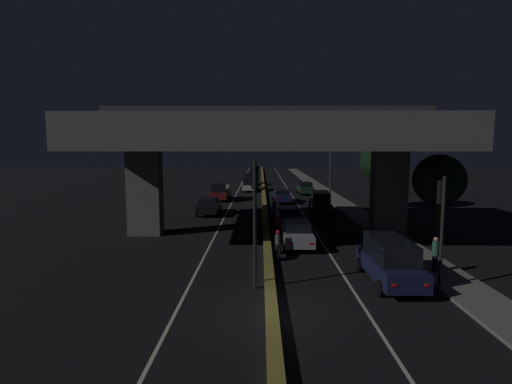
{
  "coord_description": "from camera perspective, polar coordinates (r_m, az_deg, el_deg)",
  "views": [
    {
      "loc": [
        -0.4,
        -13.62,
        5.87
      ],
      "look_at": [
        -0.83,
        25.29,
        1.45
      ],
      "focal_mm": 28.0,
      "sensor_mm": 36.0,
      "label": 1
    }
  ],
  "objects": [
    {
      "name": "car_grey_third",
      "position": [
        29.6,
        4.75,
        -3.55
      ],
      "size": [
        1.89,
        4.74,
        1.46
      ],
      "rotation": [
        0.0,
        0.0,
        1.57
      ],
      "color": "#515459",
      "rests_on": "ground_plane"
    },
    {
      "name": "motorcycle_red_filtering_mid",
      "position": [
        27.41,
        3.13,
        -4.63
      ],
      "size": [
        0.34,
        1.84,
        1.38
      ],
      "rotation": [
        0.0,
        0.0,
        1.49
      ],
      "color": "black",
      "rests_on": "ground_plane"
    },
    {
      "name": "pedestrian_on_sidewalk",
      "position": [
        20.32,
        24.24,
        -8.09
      ],
      "size": [
        0.3,
        0.3,
        1.63
      ],
      "color": "black",
      "rests_on": "sidewalk_right"
    },
    {
      "name": "car_dark_blue_lead",
      "position": [
        18.39,
        18.51,
        -9.17
      ],
      "size": [
        1.91,
        4.79,
        1.92
      ],
      "rotation": [
        0.0,
        0.0,
        1.58
      ],
      "color": "#141938",
      "rests_on": "ground_plane"
    },
    {
      "name": "ground_plane",
      "position": [
        14.83,
        2.22,
        -16.83
      ],
      "size": [
        200.0,
        200.0,
        0.0
      ],
      "primitive_type": "plane",
      "color": "black"
    },
    {
      "name": "car_dark_green_sixth",
      "position": [
        49.95,
        7.02,
        0.58
      ],
      "size": [
        1.98,
        4.43,
        1.51
      ],
      "rotation": [
        0.0,
        0.0,
        1.62
      ],
      "color": "black",
      "rests_on": "ground_plane"
    },
    {
      "name": "lane_line_left_inner",
      "position": [
        49.06,
        -2.89,
        -0.39
      ],
      "size": [
        0.12,
        126.0,
        0.0
      ],
      "primitive_type": "cube",
      "color": "beige",
      "rests_on": "ground_plane"
    },
    {
      "name": "car_dark_red_fourth",
      "position": [
        35.66,
        9.16,
        -1.41
      ],
      "size": [
        2.03,
        4.07,
        1.94
      ],
      "rotation": [
        0.0,
        0.0,
        1.52
      ],
      "color": "#591414",
      "rests_on": "ground_plane"
    },
    {
      "name": "street_lamp",
      "position": [
        44.81,
        10.24,
        4.81
      ],
      "size": [
        2.22,
        0.32,
        7.85
      ],
      "color": "#2D2D30",
      "rests_on": "ground_plane"
    },
    {
      "name": "lane_line_right_inner",
      "position": [
        49.12,
        5.09,
        -0.4
      ],
      "size": [
        0.12,
        126.0,
        0.0
      ],
      "primitive_type": "cube",
      "color": "beige",
      "rests_on": "ground_plane"
    },
    {
      "name": "median_divider",
      "position": [
        48.95,
        1.1,
        -0.23
      ],
      "size": [
        0.44,
        126.0,
        0.29
      ],
      "primitive_type": "cube",
      "color": "olive",
      "rests_on": "ground_plane"
    },
    {
      "name": "car_white_third_oncoming",
      "position": [
        53.02,
        -1.06,
        1.18
      ],
      "size": [
        2.04,
        4.69,
        1.86
      ],
      "rotation": [
        0.0,
        0.0,
        -1.53
      ],
      "color": "silver",
      "rests_on": "ground_plane"
    },
    {
      "name": "car_black_lead_oncoming",
      "position": [
        35.11,
        -6.75,
        -2.0
      ],
      "size": [
        2.01,
        4.38,
        1.39
      ],
      "rotation": [
        0.0,
        0.0,
        -1.55
      ],
      "color": "black",
      "rests_on": "ground_plane"
    },
    {
      "name": "elevated_overpass",
      "position": [
        26.27,
        1.52,
        7.74
      ],
      "size": [
        21.63,
        13.62,
        8.49
      ],
      "color": "#5B5956",
      "rests_on": "ground_plane"
    },
    {
      "name": "sidewalk_right",
      "position": [
        42.85,
        11.92,
        -1.44
      ],
      "size": [
        2.16,
        126.0,
        0.13
      ],
      "primitive_type": "cube",
      "color": "slate",
      "rests_on": "ground_plane"
    },
    {
      "name": "motorcycle_blue_filtering_far",
      "position": [
        32.96,
        2.61,
        -2.7
      ],
      "size": [
        0.32,
        1.99,
        1.44
      ],
      "rotation": [
        0.0,
        0.0,
        1.56
      ],
      "color": "black",
      "rests_on": "ground_plane"
    },
    {
      "name": "car_dark_green_fourth_oncoming",
      "position": [
        61.73,
        -0.81,
        1.86
      ],
      "size": [
        2.05,
        4.23,
        1.73
      ],
      "rotation": [
        0.0,
        0.0,
        -1.53
      ],
      "color": "black",
      "rests_on": "ground_plane"
    },
    {
      "name": "roadside_tree_kerbside_mid",
      "position": [
        39.55,
        17.88,
        4.29
      ],
      "size": [
        4.61,
        4.61,
        6.88
      ],
      "color": "#38281C",
      "rests_on": "ground_plane"
    },
    {
      "name": "car_dark_blue_fifth",
      "position": [
        42.35,
        3.71,
        -0.54
      ],
      "size": [
        2.04,
        4.7,
        1.34
      ],
      "rotation": [
        0.0,
        0.0,
        1.62
      ],
      "color": "#141938",
      "rests_on": "ground_plane"
    },
    {
      "name": "traffic_light_left_of_median",
      "position": [
        16.29,
        -0.16,
        -1.47
      ],
      "size": [
        0.3,
        0.49,
        5.32
      ],
      "color": "black",
      "rests_on": "ground_plane"
    },
    {
      "name": "motorcycle_black_filtering_near",
      "position": [
        21.56,
        3.17,
        -7.63
      ],
      "size": [
        0.33,
        1.95,
        1.45
      ],
      "rotation": [
        0.0,
        0.0,
        1.61
      ],
      "color": "black",
      "rests_on": "ground_plane"
    },
    {
      "name": "car_silver_second",
      "position": [
        23.93,
        5.89,
        -5.92
      ],
      "size": [
        1.85,
        4.37,
        1.48
      ],
      "rotation": [
        0.0,
        0.0,
        1.56
      ],
      "color": "gray",
      "rests_on": "ground_plane"
    },
    {
      "name": "traffic_light_right_of_median",
      "position": [
        17.96,
        25.02,
        -2.66
      ],
      "size": [
        0.3,
        0.49,
        4.69
      ],
      "color": "black",
      "rests_on": "ground_plane"
    },
    {
      "name": "roadside_tree_kerbside_near",
      "position": [
        27.61,
        24.69,
        1.49
      ],
      "size": [
        3.23,
        3.23,
        5.41
      ],
      "color": "#38281C",
      "rests_on": "ground_plane"
    },
    {
      "name": "car_dark_red_second_oncoming",
      "position": [
        44.19,
        -5.08,
        0.15
      ],
      "size": [
        2.02,
        4.81,
        1.93
      ],
      "rotation": [
        0.0,
        0.0,
        -1.6
      ],
      "color": "#591414",
      "rests_on": "ground_plane"
    }
  ]
}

